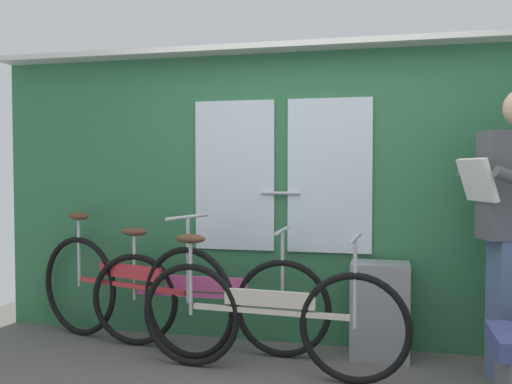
{
  "coord_description": "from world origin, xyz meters",
  "views": [
    {
      "loc": [
        0.56,
        -2.97,
        1.27
      ],
      "look_at": [
        -0.26,
        0.52,
        1.13
      ],
      "focal_mm": 39.65,
      "sensor_mm": 36.0,
      "label": 1
    }
  ],
  "objects_px": {
    "bicycle_leaning_behind": "(268,317)",
    "trash_bin_by_wall": "(380,310)",
    "bicycle_near_door": "(129,291)",
    "bicycle_by_pole": "(205,300)"
  },
  "relations": [
    {
      "from": "bicycle_leaning_behind",
      "to": "trash_bin_by_wall",
      "type": "xyz_separation_m",
      "value": [
        0.67,
        0.49,
        -0.04
      ]
    },
    {
      "from": "bicycle_near_door",
      "to": "bicycle_leaning_behind",
      "type": "xyz_separation_m",
      "value": [
        1.09,
        -0.33,
        -0.04
      ]
    },
    {
      "from": "bicycle_near_door",
      "to": "bicycle_by_pole",
      "type": "relative_size",
      "value": 0.99
    },
    {
      "from": "bicycle_near_door",
      "to": "trash_bin_by_wall",
      "type": "height_order",
      "value": "bicycle_near_door"
    },
    {
      "from": "bicycle_near_door",
      "to": "bicycle_by_pole",
      "type": "xyz_separation_m",
      "value": [
        0.56,
        0.01,
        -0.04
      ]
    },
    {
      "from": "bicycle_leaning_behind",
      "to": "bicycle_by_pole",
      "type": "distance_m",
      "value": 0.62
    },
    {
      "from": "bicycle_by_pole",
      "to": "trash_bin_by_wall",
      "type": "relative_size",
      "value": 2.72
    },
    {
      "from": "bicycle_near_door",
      "to": "bicycle_by_pole",
      "type": "bearing_deg",
      "value": 19.19
    },
    {
      "from": "bicycle_near_door",
      "to": "bicycle_leaning_behind",
      "type": "relative_size",
      "value": 1.01
    },
    {
      "from": "bicycle_leaning_behind",
      "to": "bicycle_by_pole",
      "type": "bearing_deg",
      "value": 150.54
    }
  ]
}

